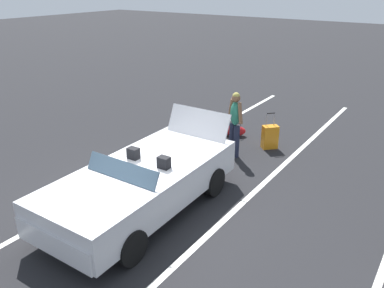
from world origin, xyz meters
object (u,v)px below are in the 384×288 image
Objects in this scene: convertible_car at (135,188)px; suitcase_large_black at (212,128)px; suitcase_medium_bright at (270,137)px; duffel_bag at (234,131)px; traveler_person at (235,121)px.

convertible_car reaches higher than suitcase_large_black.
suitcase_medium_bright is at bearing -68.83° from suitcase_large_black.
duffel_bag is at bearing -22.97° from suitcase_large_black.
convertible_car is 5.70× the size of suitcase_large_black.
traveler_person reaches higher than duffel_bag.
suitcase_large_black reaches higher than duffel_bag.
suitcase_medium_bright is at bearing 169.42° from convertible_car.
suitcase_medium_bright is at bearing 78.91° from duffel_bag.
suitcase_large_black is 0.78m from duffel_bag.
suitcase_medium_bright is (-0.43, 1.55, -0.05)m from suitcase_large_black.
suitcase_large_black is 0.45× the size of traveler_person.
duffel_bag is (-4.64, -0.47, -0.43)m from convertible_car.
suitcase_medium_bright is 1.26m from traveler_person.
traveler_person reaches higher than suitcase_large_black.
suitcase_medium_bright is 1.22m from duffel_bag.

